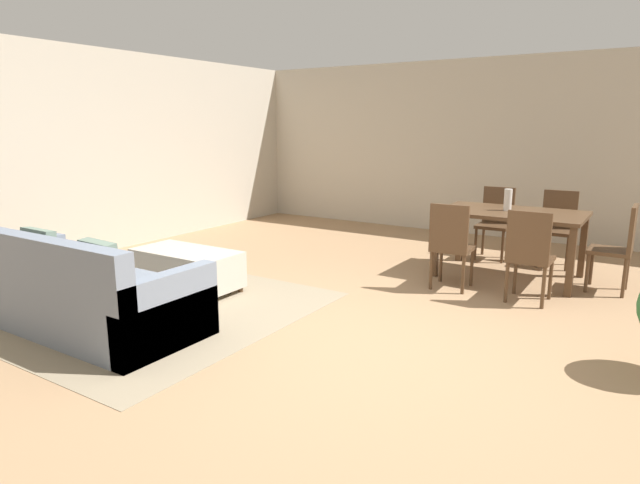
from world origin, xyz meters
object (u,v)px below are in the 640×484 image
(ottoman_table, at_px, (187,267))
(vase_centerpiece, at_px, (508,200))
(dining_chair_near_right, at_px, (529,251))
(dining_chair_far_right, at_px, (558,224))
(dining_chair_far_left, at_px, (496,218))
(dining_chair_head_east, at_px, (620,244))
(dining_chair_near_left, at_px, (451,242))
(couch, at_px, (79,295))
(dining_table, at_px, (511,219))

(ottoman_table, height_order, vase_centerpiece, vase_centerpiece)
(dining_chair_near_right, xyz_separation_m, dining_chair_far_right, (-0.04, 1.76, 0.00))
(dining_chair_far_left, height_order, dining_chair_head_east, same)
(dining_chair_far_left, bearing_deg, dining_chair_near_left, -90.22)
(ottoman_table, distance_m, dining_chair_head_east, 4.48)
(dining_chair_far_right, bearing_deg, dining_chair_near_left, -113.42)
(ottoman_table, relative_size, dining_chair_near_left, 1.24)
(couch, relative_size, vase_centerpiece, 9.06)
(dining_chair_far_right, xyz_separation_m, vase_centerpiece, (-0.41, -0.86, 0.36))
(dining_chair_near_right, relative_size, dining_chair_far_left, 1.00)
(couch, bearing_deg, ottoman_table, 90.52)
(ottoman_table, bearing_deg, dining_chair_near_right, 25.48)
(dining_chair_near_left, relative_size, dining_chair_near_right, 1.00)
(dining_chair_near_right, distance_m, dining_chair_head_east, 1.12)
(dining_table, distance_m, dining_chair_far_right, 0.96)
(couch, height_order, dining_chair_head_east, dining_chair_head_east)
(ottoman_table, relative_size, dining_chair_head_east, 1.24)
(ottoman_table, distance_m, dining_chair_near_right, 3.45)
(dining_chair_far_right, bearing_deg, couch, -124.16)
(dining_chair_near_left, xyz_separation_m, dining_chair_head_east, (1.49, 0.84, 0.00))
(dining_chair_head_east, bearing_deg, dining_chair_far_right, 130.05)
(dining_table, relative_size, dining_chair_far_right, 1.68)
(dining_table, distance_m, vase_centerpiece, 0.22)
(dining_chair_near_left, bearing_deg, couch, -129.76)
(couch, distance_m, dining_table, 4.52)
(dining_chair_far_left, bearing_deg, ottoman_table, -125.92)
(dining_chair_far_left, relative_size, vase_centerpiece, 3.76)
(dining_table, xyz_separation_m, dining_chair_far_right, (0.36, 0.88, -0.15))
(dining_chair_far_left, height_order, dining_chair_far_right, same)
(ottoman_table, height_order, dining_chair_near_right, dining_chair_near_right)
(dining_chair_near_left, height_order, dining_chair_head_east, same)
(couch, distance_m, dining_chair_head_east, 5.24)
(dining_chair_far_right, distance_m, vase_centerpiece, 1.02)
(dining_chair_near_right, bearing_deg, dining_table, 114.38)
(dining_chair_near_left, distance_m, dining_chair_near_right, 0.79)
(dining_table, bearing_deg, dining_chair_near_left, -114.68)
(ottoman_table, relative_size, vase_centerpiece, 4.65)
(couch, xyz_separation_m, ottoman_table, (-0.01, 1.26, -0.04))
(dining_chair_near_right, xyz_separation_m, vase_centerpiece, (-0.45, 0.90, 0.36))
(dining_chair_near_right, xyz_separation_m, dining_chair_far_left, (-0.78, 1.72, 0.00))
(dining_table, distance_m, dining_chair_near_right, 0.98)
(dining_chair_near_right, bearing_deg, dining_chair_far_right, 91.34)
(dining_chair_near_left, bearing_deg, dining_table, 65.32)
(dining_chair_near_left, distance_m, dining_chair_head_east, 1.71)
(dining_chair_near_left, distance_m, vase_centerpiece, 1.00)
(ottoman_table, distance_m, dining_chair_near_left, 2.77)
(ottoman_table, xyz_separation_m, dining_chair_near_right, (3.10, 1.48, 0.28))
(dining_chair_near_right, relative_size, vase_centerpiece, 3.76)
(dining_chair_head_east, relative_size, vase_centerpiece, 3.76)
(couch, relative_size, dining_chair_head_east, 2.41)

